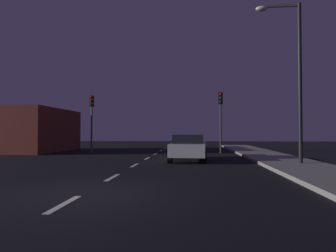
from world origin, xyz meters
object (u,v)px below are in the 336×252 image
Objects in this scene: traffic_signal_left at (92,112)px; traffic_signal_right at (221,110)px; car_stopped_ahead at (189,147)px; street_lamp_right at (293,68)px.

traffic_signal_right is (10.10, 0.00, 0.08)m from traffic_signal_left.
traffic_signal_right is 6.91m from car_stopped_ahead.
traffic_signal_left is 0.59× the size of street_lamp_right.
traffic_signal_right is at bearing 0.00° from traffic_signal_left.
street_lamp_right is at bearing -33.08° from traffic_signal_left.
traffic_signal_left is 10.13m from car_stopped_ahead.
street_lamp_right reaches higher than car_stopped_ahead.
car_stopped_ahead is at bearing -37.62° from traffic_signal_left.
traffic_signal_left is at bearing 142.38° from car_stopped_ahead.
traffic_signal_left is 15.24m from street_lamp_right.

